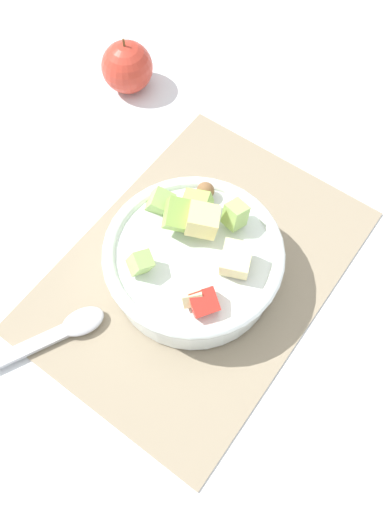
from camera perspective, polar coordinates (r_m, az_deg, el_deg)
ground_plane at (r=0.73m, az=0.75°, el=-1.47°), size 2.40×2.40×0.00m
placemat at (r=0.73m, az=0.75°, el=-1.36°), size 0.46×0.32×0.01m
salad_bowl at (r=0.68m, az=0.04°, el=-0.27°), size 0.23×0.23×0.12m
serving_spoon at (r=0.70m, az=-15.15°, el=-8.45°), size 0.21×0.13×0.01m
whole_apple at (r=0.91m, az=-6.94°, el=19.38°), size 0.08×0.08×0.10m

